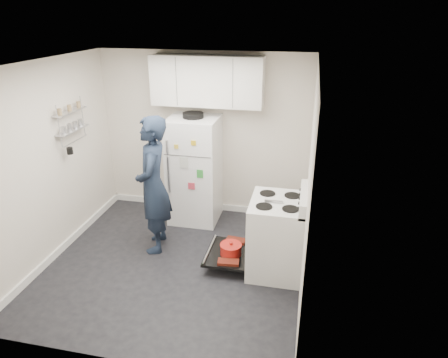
% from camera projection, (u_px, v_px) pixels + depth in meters
% --- Properties ---
extents(room, '(3.21, 3.21, 2.51)m').
position_uv_depth(room, '(169.00, 176.00, 4.73)').
color(room, black).
rests_on(room, ground).
extents(electric_range, '(0.66, 0.76, 1.10)m').
position_uv_depth(electric_range, '(275.00, 237.00, 4.88)').
color(electric_range, silver).
rests_on(electric_range, ground).
extents(open_oven_door, '(0.55, 0.70, 0.22)m').
position_uv_depth(open_oven_door, '(229.00, 251.00, 5.09)').
color(open_oven_door, black).
rests_on(open_oven_door, ground).
extents(refrigerator, '(0.72, 0.74, 1.68)m').
position_uv_depth(refrigerator, '(195.00, 170.00, 5.99)').
color(refrigerator, white).
rests_on(refrigerator, ground).
extents(upper_cabinets, '(1.60, 0.33, 0.70)m').
position_uv_depth(upper_cabinets, '(207.00, 81.00, 5.62)').
color(upper_cabinets, silver).
rests_on(upper_cabinets, room).
extents(wall_shelf_rack, '(0.14, 0.60, 0.61)m').
position_uv_depth(wall_shelf_rack, '(71.00, 121.00, 5.25)').
color(wall_shelf_rack, '#B2B2B7').
rests_on(wall_shelf_rack, room).
extents(person, '(0.58, 0.76, 1.84)m').
position_uv_depth(person, '(153.00, 186.00, 5.18)').
color(person, '#162032').
rests_on(person, ground).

